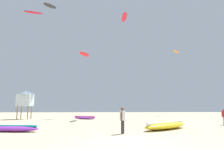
# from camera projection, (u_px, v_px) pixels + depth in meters

# --- Properties ---
(ground_plane) EXTENTS (120.00, 120.00, 0.00)m
(ground_plane) POSITION_uv_depth(u_px,v_px,m) (129.00, 142.00, 10.46)
(ground_plane) COLOR #C6B28C
(person_foreground) EXTENTS (0.39, 0.53, 1.74)m
(person_foreground) POSITION_uv_depth(u_px,v_px,m) (123.00, 118.00, 13.75)
(person_foreground) COLOR #2D2D33
(person_foreground) RESTS_ON ground
(person_midground) EXTENTS (0.36, 0.52, 1.60)m
(person_midground) POSITION_uv_depth(u_px,v_px,m) (224.00, 115.00, 20.26)
(person_midground) COLOR silver
(person_midground) RESTS_ON ground
(kite_grounded_near) EXTENTS (3.76, 2.90, 0.46)m
(kite_grounded_near) POSITION_uv_depth(u_px,v_px,m) (85.00, 118.00, 30.10)
(kite_grounded_near) COLOR purple
(kite_grounded_near) RESTS_ON ground
(kite_grounded_mid) EXTENTS (4.10, 1.74, 0.49)m
(kite_grounded_mid) POSITION_uv_depth(u_px,v_px,m) (12.00, 128.00, 14.77)
(kite_grounded_mid) COLOR purple
(kite_grounded_mid) RESTS_ON ground
(kite_grounded_far) EXTENTS (4.93, 4.54, 0.65)m
(kite_grounded_far) POSITION_uv_depth(u_px,v_px,m) (166.00, 126.00, 16.32)
(kite_grounded_far) COLOR yellow
(kite_grounded_far) RESTS_ON ground
(lifeguard_tower) EXTENTS (2.30, 2.30, 4.15)m
(lifeguard_tower) POSITION_uv_depth(u_px,v_px,m) (25.00, 98.00, 30.67)
(lifeguard_tower) COLOR #8C704C
(lifeguard_tower) RESTS_ON ground
(kite_aloft_0) EXTENTS (4.48, 2.41, 0.57)m
(kite_aloft_0) POSITION_uv_depth(u_px,v_px,m) (33.00, 12.00, 49.83)
(kite_aloft_0) COLOR red
(kite_aloft_1) EXTENTS (2.49, 2.62, 0.36)m
(kite_aloft_1) POSITION_uv_depth(u_px,v_px,m) (176.00, 52.00, 47.58)
(kite_aloft_1) COLOR orange
(kite_aloft_2) EXTENTS (2.38, 2.34, 0.63)m
(kite_aloft_2) POSITION_uv_depth(u_px,v_px,m) (50.00, 6.00, 37.25)
(kite_aloft_2) COLOR #2D2D33
(kite_aloft_3) EXTENTS (1.36, 3.87, 0.89)m
(kite_aloft_3) POSITION_uv_depth(u_px,v_px,m) (124.00, 17.00, 35.53)
(kite_aloft_3) COLOR red
(kite_aloft_4) EXTENTS (2.10, 3.10, 0.62)m
(kite_aloft_4) POSITION_uv_depth(u_px,v_px,m) (84.00, 54.00, 35.17)
(kite_aloft_4) COLOR red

